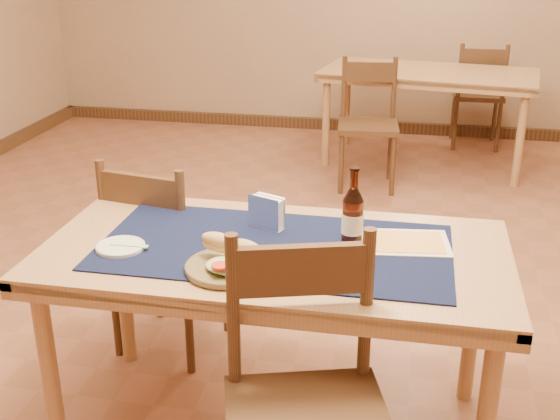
% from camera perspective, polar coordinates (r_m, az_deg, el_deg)
% --- Properties ---
extents(room, '(6.04, 7.04, 2.84)m').
position_cam_1_polar(room, '(3.00, 2.66, 14.82)').
color(room, '#935940').
rests_on(room, ground).
extents(main_table, '(1.60, 0.80, 0.75)m').
position_cam_1_polar(main_table, '(2.45, -0.45, -4.82)').
color(main_table, '#9E6D4A').
rests_on(main_table, ground).
extents(placemat, '(1.20, 0.60, 0.01)m').
position_cam_1_polar(placemat, '(2.41, -0.46, -3.01)').
color(placemat, black).
rests_on(placemat, main_table).
extents(baseboard, '(6.00, 7.00, 0.10)m').
position_cam_1_polar(baseboard, '(3.44, 2.26, -8.12)').
color(baseboard, '#4C311B').
rests_on(baseboard, ground).
extents(back_table, '(1.71, 1.04, 0.75)m').
position_cam_1_polar(back_table, '(5.64, 11.98, 10.21)').
color(back_table, '#9E6D4A').
rests_on(back_table, ground).
extents(chair_main_far, '(0.49, 0.49, 0.91)m').
position_cam_1_polar(chair_main_far, '(3.06, -9.38, -3.39)').
color(chair_main_far, '#4C311B').
rests_on(chair_main_far, ground).
extents(chair_main_near, '(0.57, 0.57, 0.99)m').
position_cam_1_polar(chair_main_near, '(2.06, 2.16, -15.77)').
color(chair_main_near, '#4C311B').
rests_on(chair_main_near, ground).
extents(chair_back_near, '(0.46, 0.46, 0.92)m').
position_cam_1_polar(chair_back_near, '(5.12, 7.16, 7.14)').
color(chair_back_near, '#4C311B').
rests_on(chair_back_near, ground).
extents(chair_back_far, '(0.42, 0.42, 0.90)m').
position_cam_1_polar(chair_back_far, '(6.26, 15.83, 9.12)').
color(chair_back_far, '#4C311B').
rests_on(chair_back_far, ground).
extents(sandwich_plate, '(0.28, 0.28, 0.11)m').
position_cam_1_polar(sandwich_plate, '(2.24, -4.10, -4.22)').
color(sandwich_plate, brown).
rests_on(sandwich_plate, placemat).
extents(side_plate, '(0.17, 0.17, 0.01)m').
position_cam_1_polar(side_plate, '(2.45, -12.84, -2.90)').
color(side_plate, silver).
rests_on(side_plate, placemat).
extents(fork, '(0.13, 0.02, 0.00)m').
position_cam_1_polar(fork, '(2.43, -11.93, -2.86)').
color(fork, '#A9E67E').
rests_on(fork, side_plate).
extents(beer_bottle, '(0.07, 0.07, 0.28)m').
position_cam_1_polar(beer_bottle, '(2.39, 5.92, -0.57)').
color(beer_bottle, '#481B0C').
rests_on(beer_bottle, placemat).
extents(napkin_holder, '(0.15, 0.10, 0.12)m').
position_cam_1_polar(napkin_holder, '(2.54, -1.10, -0.23)').
color(napkin_holder, white).
rests_on(napkin_holder, placemat).
extents(menu_card, '(0.33, 0.26, 0.01)m').
position_cam_1_polar(menu_card, '(2.47, 10.10, -2.59)').
color(menu_card, beige).
rests_on(menu_card, placemat).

